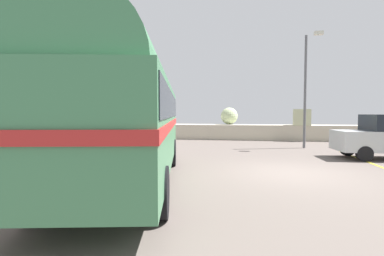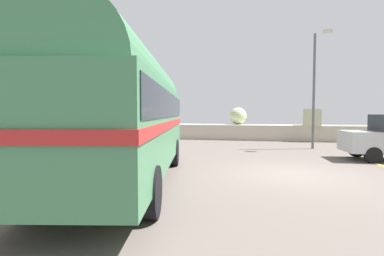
# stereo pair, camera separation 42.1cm
# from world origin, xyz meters

# --- Properties ---
(ground) EXTENTS (32.00, 26.00, 0.02)m
(ground) POSITION_xyz_m (0.00, 0.00, 0.01)
(ground) COLOR #5D534D
(breakwater) EXTENTS (31.36, 2.15, 2.37)m
(breakwater) POSITION_xyz_m (-0.08, 11.79, 0.69)
(breakwater) COLOR #BDB49E
(breakwater) RESTS_ON ground
(vintage_coach) EXTENTS (4.06, 8.89, 3.70)m
(vintage_coach) POSITION_xyz_m (-4.62, -2.14, 2.05)
(vintage_coach) COLOR black
(vintage_coach) RESTS_ON ground
(lamp_post) EXTENTS (0.74, 0.90, 6.15)m
(lamp_post) POSITION_xyz_m (1.96, 6.90, 3.48)
(lamp_post) COLOR #5B5B60
(lamp_post) RESTS_ON ground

